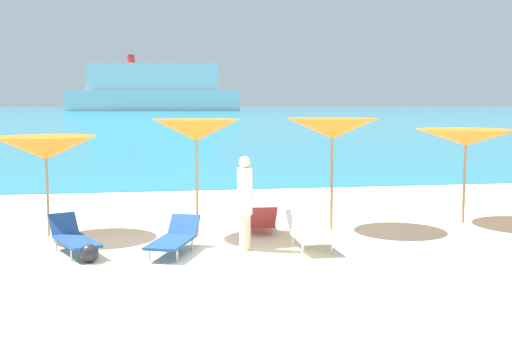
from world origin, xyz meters
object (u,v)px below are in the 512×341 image
Objects in this scene: umbrella_2 at (46,148)px; beachgoer_1 at (245,200)px; beach_ball at (89,253)px; cruise_ship at (153,90)px; lounge_chair_1 at (174,238)px; lounge_chair_2 at (309,232)px; lounge_chair_6 at (260,221)px; lounge_chair_7 at (73,237)px; umbrella_4 at (332,129)px; umbrella_5 at (466,138)px; umbrella_3 at (196,130)px.

umbrella_2 is 1.29× the size of beachgoer_1.
beach_ball is 213.12m from cruise_ship.
lounge_chair_2 is at bearing 20.34° from lounge_chair_1.
lounge_chair_6 is 1.64m from beachgoer_1.
lounge_chair_7 reaches higher than beach_ball.
umbrella_4 is at bearing -2.26° from umbrella_2.
umbrella_4 is (5.94, -0.23, 0.36)m from umbrella_2.
umbrella_5 is 7.11× the size of beach_ball.
umbrella_4 is 1.45× the size of lounge_chair_7.
lounge_chair_1 is 0.94× the size of beachgoer_1.
lounge_chair_1 is (-6.59, -1.81, -1.66)m from umbrella_5.
umbrella_5 is at bearing -14.30° from lounge_chair_7.
lounge_chair_7 is at bearing 174.04° from lounge_chair_2.
umbrella_5 reaches higher than beachgoer_1.
lounge_chair_7 is (-4.33, 0.36, -0.02)m from lounge_chair_2.
lounge_chair_1 is at bearing -34.51° from lounge_chair_7.
lounge_chair_1 is (-3.44, -1.68, -1.88)m from umbrella_4.
cruise_ship is (-3.99, 210.89, 5.25)m from umbrella_4.
umbrella_4 reaches higher than umbrella_2.
umbrella_2 is 3.04m from beach_ball.
cruise_ship is at bearing 91.08° from umbrella_4.
beachgoer_1 is (0.79, -1.36, -1.23)m from umbrella_3.
umbrella_3 is 0.04× the size of cruise_ship.
umbrella_5 is at bearing 97.60° from beachgoer_1.
umbrella_3 is 3.08m from lounge_chair_2.
beach_ball is (-3.97, -0.38, -0.15)m from lounge_chair_2.
umbrella_4 is 1.68× the size of lounge_chair_2.
beach_ball is at bearing -164.56° from umbrella_5.
beachgoer_1 is at bearing -81.32° from cruise_ship.
umbrella_2 is 3.08m from umbrella_3.
lounge_chair_1 is 1.07× the size of lounge_chair_6.
cruise_ship reaches higher than lounge_chair_1.
beachgoer_1 is (1.30, 0.05, 0.66)m from lounge_chair_1.
cruise_ship is (-1.06, 211.17, 5.25)m from umbrella_3.
cruise_ship reaches higher than lounge_chair_7.
umbrella_5 is 1.40× the size of lounge_chair_1.
umbrella_4 is at bearing 116.56° from beachgoer_1.
umbrella_2 is 2.30m from lounge_chair_7.
lounge_chair_7 is at bearing -155.18° from umbrella_3.
lounge_chair_2 is at bearing -118.46° from umbrella_4.
umbrella_4 is 0.04× the size of cruise_ship.
beach_ball is at bearing -142.92° from lounge_chair_1.
umbrella_2 is 1.37× the size of lounge_chair_7.
beach_ball is (-8.05, -2.22, -1.78)m from umbrella_5.
umbrella_2 is 0.98× the size of umbrella_5.
umbrella_5 is at bearing -172.30° from lounge_chair_6.
lounge_chair_2 is 1.36m from beachgoer_1.
lounge_chair_6 is 0.02× the size of cruise_ship.
umbrella_4 reaches higher than umbrella_3.
beachgoer_1 reaches higher than beach_ball.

